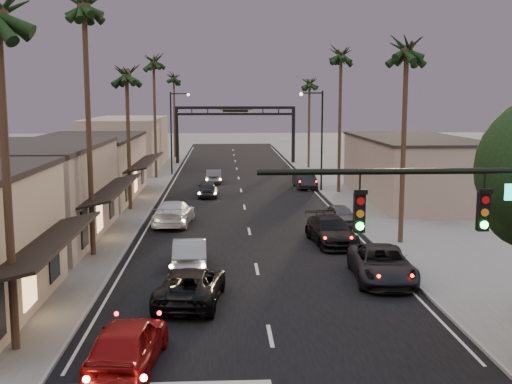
{
  "coord_description": "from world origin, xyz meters",
  "views": [
    {
      "loc": [
        -1.64,
        -11.82,
        8.46
      ],
      "look_at": [
        0.44,
        28.21,
        2.5
      ],
      "focal_mm": 45.0,
      "sensor_mm": 36.0,
      "label": 1
    }
  ],
  "objects": [
    {
      "name": "storefront_mid",
      "position": [
        -13.0,
        26.0,
        2.75
      ],
      "size": [
        8.0,
        14.0,
        5.5
      ],
      "primitive_type": "cube",
      "color": "gray",
      "rests_on": "ground"
    },
    {
      "name": "oncoming_grey_far",
      "position": [
        -2.54,
        51.28,
        0.67
      ],
      "size": [
        1.45,
        4.09,
        1.34
      ],
      "primitive_type": "imported",
      "rotation": [
        0.0,
        0.0,
        3.13
      ],
      "color": "#4A4B4F",
      "rests_on": "ground"
    },
    {
      "name": "oncoming_silver",
      "position": [
        -3.33,
        19.41,
        0.76
      ],
      "size": [
        1.82,
        4.71,
        1.53
      ],
      "primitive_type": "imported",
      "rotation": [
        0.0,
        0.0,
        3.18
      ],
      "color": "gray",
      "rests_on": "ground"
    },
    {
      "name": "curbside_grey",
      "position": [
        6.17,
        29.74,
        0.67
      ],
      "size": [
        2.11,
        4.1,
        1.33
      ],
      "primitive_type": "imported",
      "rotation": [
        0.0,
        0.0,
        0.14
      ],
      "color": "#48494D",
      "rests_on": "ground"
    },
    {
      "name": "storefront_far",
      "position": [
        -13.0,
        42.0,
        2.5
      ],
      "size": [
        8.0,
        16.0,
        5.0
      ],
      "primitive_type": "cube",
      "color": "#BBAC8F",
      "rests_on": "ground"
    },
    {
      "name": "oncoming_red",
      "position": [
        -4.67,
        7.56,
        0.82
      ],
      "size": [
        2.4,
        4.96,
        1.63
      ],
      "primitive_type": "imported",
      "rotation": [
        0.0,
        0.0,
        3.04
      ],
      "color": "maroon",
      "rests_on": "ground"
    },
    {
      "name": "palm_lc",
      "position": [
        -8.6,
        36.0,
        10.47
      ],
      "size": [
        3.2,
        3.2,
        12.2
      ],
      "color": "#38281C",
      "rests_on": "ground"
    },
    {
      "name": "oncoming_dgrey",
      "position": [
        -2.94,
        42.36,
        0.69
      ],
      "size": [
        1.66,
        4.05,
        1.37
      ],
      "primitive_type": "imported",
      "rotation": [
        0.0,
        0.0,
        3.15
      ],
      "color": "black",
      "rests_on": "ground"
    },
    {
      "name": "sidewalk_right",
      "position": [
        9.5,
        52.0,
        0.06
      ],
      "size": [
        5.0,
        92.0,
        0.12
      ],
      "primitive_type": "cube",
      "color": "slate",
      "rests_on": "ground"
    },
    {
      "name": "building_right",
      "position": [
        14.0,
        40.0,
        2.5
      ],
      "size": [
        8.0,
        18.0,
        5.0
      ],
      "primitive_type": "cube",
      "color": "gray",
      "rests_on": "ground"
    },
    {
      "name": "oncoming_white",
      "position": [
        -4.93,
        30.37,
        0.82
      ],
      "size": [
        2.77,
        5.83,
        1.64
      ],
      "primitive_type": "imported",
      "rotation": [
        0.0,
        0.0,
        3.06
      ],
      "color": "silver",
      "rests_on": "ground"
    },
    {
      "name": "palm_rc",
      "position": [
        8.6,
        64.0,
        10.47
      ],
      "size": [
        3.2,
        3.2,
        12.2
      ],
      "color": "#38281C",
      "rests_on": "ground"
    },
    {
      "name": "palm_rb",
      "position": [
        8.6,
        44.0,
        12.42
      ],
      "size": [
        3.2,
        3.2,
        14.2
      ],
      "color": "#38281C",
      "rests_on": "ground"
    },
    {
      "name": "palm_ra",
      "position": [
        8.6,
        24.0,
        11.44
      ],
      "size": [
        3.2,
        3.2,
        13.2
      ],
      "color": "#38281C",
      "rests_on": "ground"
    },
    {
      "name": "curbside_near",
      "position": [
        5.68,
        16.7,
        0.79
      ],
      "size": [
        2.96,
        5.83,
        1.58
      ],
      "primitive_type": "imported",
      "rotation": [
        0.0,
        0.0,
        -0.06
      ],
      "color": "black",
      "rests_on": "ground"
    },
    {
      "name": "curbside_far",
      "position": [
        6.0,
        47.35,
        0.82
      ],
      "size": [
        1.88,
        5.02,
        1.64
      ],
      "primitive_type": "imported",
      "rotation": [
        0.0,
        0.0,
        0.03
      ],
      "color": "black",
      "rests_on": "ground"
    },
    {
      "name": "ground",
      "position": [
        0.0,
        40.0,
        0.0
      ],
      "size": [
        200.0,
        200.0,
        0.0
      ],
      "primitive_type": "plane",
      "color": "slate",
      "rests_on": "ground"
    },
    {
      "name": "arch",
      "position": [
        0.0,
        70.0,
        5.53
      ],
      "size": [
        15.2,
        0.4,
        7.27
      ],
      "color": "black",
      "rests_on": "ground"
    },
    {
      "name": "palm_far",
      "position": [
        -8.3,
        78.0,
        11.44
      ],
      "size": [
        3.2,
        3.2,
        13.2
      ],
      "color": "#38281C",
      "rests_on": "ground"
    },
    {
      "name": "streetlight_left",
      "position": [
        -6.92,
        58.0,
        5.33
      ],
      "size": [
        2.13,
        0.3,
        9.0
      ],
      "color": "black",
      "rests_on": "ground"
    },
    {
      "name": "palm_ld",
      "position": [
        -8.6,
        55.0,
        12.42
      ],
      "size": [
        3.2,
        3.2,
        14.2
      ],
      "color": "#38281C",
      "rests_on": "ground"
    },
    {
      "name": "streetlight_right",
      "position": [
        6.92,
        45.0,
        5.33
      ],
      "size": [
        2.13,
        0.3,
        9.0
      ],
      "color": "black",
      "rests_on": "ground"
    },
    {
      "name": "road",
      "position": [
        0.0,
        45.0,
        0.0
      ],
      "size": [
        14.0,
        120.0,
        0.02
      ],
      "primitive_type": "cube",
      "color": "black",
      "rests_on": "ground"
    },
    {
      "name": "oncoming_pickup",
      "position": [
        -3.01,
        13.91,
        0.74
      ],
      "size": [
        3.06,
        5.6,
        1.49
      ],
      "primitive_type": "imported",
      "rotation": [
        0.0,
        0.0,
        3.03
      ],
      "color": "black",
      "rests_on": "ground"
    },
    {
      "name": "sidewalk_left",
      "position": [
        -9.5,
        52.0,
        0.06
      ],
      "size": [
        5.0,
        92.0,
        0.12
      ],
      "primitive_type": "cube",
      "color": "slate",
      "rests_on": "ground"
    },
    {
      "name": "storefront_dist",
      "position": [
        -13.0,
        65.0,
        3.0
      ],
      "size": [
        8.0,
        20.0,
        6.0
      ],
      "primitive_type": "cube",
      "color": "gray",
      "rests_on": "ground"
    },
    {
      "name": "traffic_signal",
      "position": [
        5.69,
        4.0,
        5.08
      ],
      "size": [
        8.51,
        0.22,
        7.8
      ],
      "color": "black",
      "rests_on": "ground"
    },
    {
      "name": "curbside_black",
      "position": [
        4.58,
        24.24,
        0.79
      ],
      "size": [
        2.73,
        5.61,
        1.57
      ],
      "primitive_type": "imported",
      "rotation": [
        0.0,
        0.0,
        0.1
      ],
      "color": "black",
      "rests_on": "ground"
    }
  ]
}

